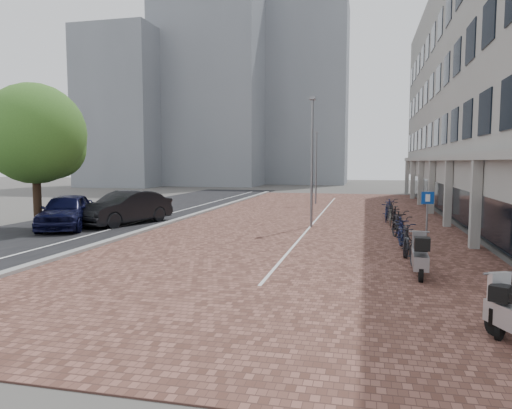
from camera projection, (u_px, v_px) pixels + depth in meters
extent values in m
plane|color=#474442|center=(215.00, 260.00, 15.55)|extent=(140.00, 140.00, 0.00)
cube|color=brown|center=(314.00, 218.00, 26.73)|extent=(14.50, 42.00, 0.04)
cube|color=black|center=(138.00, 214.00, 29.23)|extent=(8.00, 50.00, 0.03)
cube|color=gray|center=(197.00, 214.00, 28.34)|extent=(0.35, 42.00, 0.14)
cube|color=white|center=(168.00, 214.00, 28.77)|extent=(0.12, 44.00, 0.00)
cube|color=white|center=(318.00, 218.00, 26.68)|extent=(0.10, 30.00, 0.00)
cube|color=#9B9B96|center=(512.00, 71.00, 27.33)|extent=(8.00, 40.00, 13.00)
cube|color=black|center=(445.00, 187.00, 28.72)|extent=(0.15, 38.00, 3.20)
cube|color=#9B9B96|center=(443.00, 158.00, 28.61)|extent=(1.60, 38.00, 0.30)
cube|color=#9B9B96|center=(476.00, 204.00, 17.27)|extent=(0.35, 0.35, 3.40)
cube|color=#9B9B96|center=(448.00, 193.00, 23.09)|extent=(0.35, 0.35, 3.40)
cube|color=#9B9B96|center=(432.00, 187.00, 28.91)|extent=(0.35, 0.35, 3.40)
cube|color=#9B9B96|center=(421.00, 182.00, 34.72)|extent=(0.35, 0.35, 3.40)
cube|color=#9B9B96|center=(413.00, 179.00, 40.54)|extent=(0.35, 0.35, 3.40)
cube|color=#9B9B96|center=(407.00, 177.00, 46.36)|extent=(0.35, 0.35, 3.40)
cube|color=gray|center=(212.00, 68.00, 64.25)|extent=(14.00, 12.00, 32.00)
cube|color=gray|center=(306.00, 95.00, 68.59)|extent=(12.00, 10.00, 26.00)
cube|color=gray|center=(126.00, 110.00, 61.26)|extent=(10.00, 10.00, 20.00)
imported|color=black|center=(67.00, 211.00, 22.63)|extent=(3.68, 5.39, 1.70)
imported|color=black|center=(125.00, 208.00, 24.21)|extent=(3.41, 5.53, 1.72)
cylinder|color=slate|center=(427.00, 223.00, 17.20)|extent=(0.07, 0.07, 1.97)
cube|color=#0C3A9C|center=(428.00, 198.00, 17.09)|extent=(0.45, 0.12, 0.45)
cylinder|color=slate|center=(312.00, 164.00, 22.85)|extent=(0.12, 0.12, 6.27)
cylinder|color=slate|center=(316.00, 168.00, 35.46)|extent=(0.12, 0.12, 5.44)
cylinder|color=#382619|center=(37.00, 197.00, 22.60)|extent=(0.39, 0.39, 3.04)
sphere|color=#366121|center=(34.00, 134.00, 22.32)|extent=(4.78, 4.78, 4.78)
sphere|color=#366121|center=(54.00, 148.00, 22.89)|extent=(3.04, 3.04, 3.04)
imported|color=black|center=(410.00, 247.00, 15.05)|extent=(0.83, 2.02, 1.04)
imported|color=black|center=(406.00, 241.00, 16.17)|extent=(0.78, 1.81, 1.05)
imported|color=#131A35|center=(403.00, 236.00, 17.29)|extent=(0.80, 2.01, 1.04)
imported|color=#131734|center=(401.00, 231.00, 18.40)|extent=(0.55, 1.76, 1.05)
imported|color=black|center=(400.00, 227.00, 19.51)|extent=(1.12, 2.08, 1.04)
imported|color=black|center=(399.00, 223.00, 20.62)|extent=(0.54, 1.76, 1.05)
imported|color=black|center=(399.00, 220.00, 21.72)|extent=(0.97, 2.05, 1.04)
imported|color=black|center=(395.00, 217.00, 22.86)|extent=(0.71, 1.80, 1.05)
imported|color=#504E49|center=(391.00, 215.00, 24.00)|extent=(0.77, 2.00, 1.04)
imported|color=#161E3D|center=(387.00, 212.00, 25.15)|extent=(0.66, 1.79, 1.05)
imported|color=black|center=(390.00, 210.00, 26.21)|extent=(0.71, 1.98, 1.04)
imported|color=#15163A|center=(389.00, 208.00, 27.32)|extent=(0.50, 1.75, 1.05)
imported|color=black|center=(391.00, 207.00, 28.41)|extent=(0.82, 2.01, 1.04)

